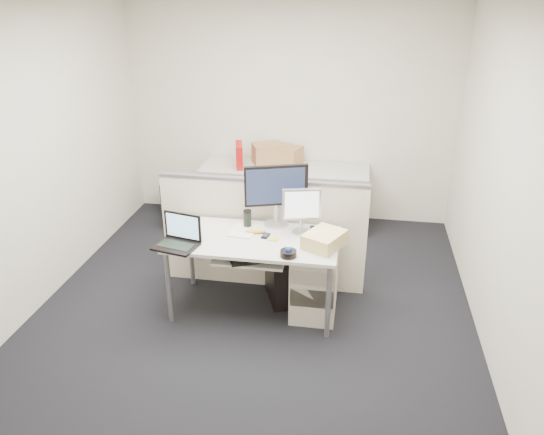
% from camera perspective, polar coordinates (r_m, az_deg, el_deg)
% --- Properties ---
extents(floor, '(4.00, 4.50, 0.01)m').
position_cam_1_polar(floor, '(5.06, -1.88, -9.71)').
color(floor, black).
rests_on(floor, ground).
extents(wall_back, '(4.00, 0.02, 2.70)m').
position_cam_1_polar(wall_back, '(6.58, 1.86, 11.34)').
color(wall_back, beige).
rests_on(wall_back, ground).
extents(wall_front, '(4.00, 0.02, 2.70)m').
position_cam_1_polar(wall_front, '(2.52, -12.58, -12.17)').
color(wall_front, beige).
rests_on(wall_front, ground).
extents(wall_left, '(0.02, 4.50, 2.70)m').
position_cam_1_polar(wall_left, '(5.22, -24.30, 5.70)').
color(wall_left, beige).
rests_on(wall_left, ground).
extents(wall_right, '(0.02, 4.50, 2.70)m').
position_cam_1_polar(wall_right, '(4.51, 23.68, 3.11)').
color(wall_right, beige).
rests_on(wall_right, ground).
extents(desk, '(1.50, 0.75, 0.73)m').
position_cam_1_polar(desk, '(4.72, -1.99, -2.96)').
color(desk, silver).
rests_on(desk, floor).
extents(keyboard_tray, '(0.62, 0.32, 0.02)m').
position_cam_1_polar(keyboard_tray, '(4.58, -2.43, -4.47)').
color(keyboard_tray, silver).
rests_on(keyboard_tray, desk).
extents(drawer_pedestal, '(0.40, 0.55, 0.65)m').
position_cam_1_polar(drawer_pedestal, '(4.86, 4.60, -6.74)').
color(drawer_pedestal, '#B9AE9F').
rests_on(drawer_pedestal, floor).
extents(cubicle_partition, '(2.00, 0.06, 1.10)m').
position_cam_1_polar(cubicle_partition, '(5.16, -1.00, -1.86)').
color(cubicle_partition, beige).
rests_on(cubicle_partition, floor).
extents(back_counter, '(2.00, 0.60, 0.72)m').
position_cam_1_polar(back_counter, '(6.58, 1.36, 2.28)').
color(back_counter, '#B9AE9F').
rests_on(back_counter, floor).
extents(monitor_main, '(0.62, 0.40, 0.58)m').
position_cam_1_polar(monitor_main, '(4.83, 0.44, 2.38)').
color(monitor_main, black).
rests_on(monitor_main, desk).
extents(monitor_small, '(0.37, 0.25, 0.42)m').
position_cam_1_polar(monitor_small, '(4.71, 3.18, 0.64)').
color(monitor_small, '#B7B7BC').
rests_on(monitor_small, desk).
extents(laptop, '(0.40, 0.33, 0.26)m').
position_cam_1_polar(laptop, '(4.55, -10.41, -1.69)').
color(laptop, black).
rests_on(laptop, desk).
extents(trackball, '(0.16, 0.16, 0.05)m').
position_cam_1_polar(trackball, '(4.38, 1.77, -3.89)').
color(trackball, black).
rests_on(trackball, desk).
extents(desk_phone, '(0.24, 0.21, 0.07)m').
position_cam_1_polar(desk_phone, '(4.67, 5.42, -1.99)').
color(desk_phone, black).
rests_on(desk_phone, desk).
extents(paper_stack, '(0.24, 0.30, 0.01)m').
position_cam_1_polar(paper_stack, '(4.81, -3.12, -1.44)').
color(paper_stack, silver).
rests_on(paper_stack, desk).
extents(sticky_pad, '(0.08, 0.08, 0.01)m').
position_cam_1_polar(sticky_pad, '(4.66, 0.17, -2.35)').
color(sticky_pad, gold).
rests_on(sticky_pad, desk).
extents(travel_mug, '(0.09, 0.09, 0.16)m').
position_cam_1_polar(travel_mug, '(4.87, -2.66, -0.20)').
color(travel_mug, black).
rests_on(travel_mug, desk).
extents(banana, '(0.19, 0.07, 0.04)m').
position_cam_1_polar(banana, '(4.77, -1.77, -1.49)').
color(banana, yellow).
rests_on(banana, desk).
extents(cellphone, '(0.07, 0.11, 0.01)m').
position_cam_1_polar(cellphone, '(4.71, -0.69, -1.99)').
color(cellphone, black).
rests_on(cellphone, desk).
extents(manila_folders, '(0.40, 0.43, 0.13)m').
position_cam_1_polar(manila_folders, '(4.54, 5.65, -2.37)').
color(manila_folders, '#F4E08B').
rests_on(manila_folders, desk).
extents(keyboard, '(0.44, 0.30, 0.02)m').
position_cam_1_polar(keyboard, '(4.53, -1.91, -4.51)').
color(keyboard, black).
rests_on(keyboard, keyboard_tray).
extents(pc_tower_desk, '(0.34, 0.50, 0.44)m').
position_cam_1_polar(pc_tower_desk, '(5.08, 0.76, -6.60)').
color(pc_tower_desk, black).
rests_on(pc_tower_desk, floor).
extents(pc_tower_spare_dark, '(0.26, 0.51, 0.45)m').
position_cam_1_polar(pc_tower_spare_dark, '(7.05, -10.28, 2.28)').
color(pc_tower_spare_dark, black).
rests_on(pc_tower_spare_dark, floor).
extents(pc_tower_spare_silver, '(0.23, 0.43, 0.38)m').
position_cam_1_polar(pc_tower_spare_silver, '(6.67, -10.15, 0.64)').
color(pc_tower_spare_silver, '#B7B7BC').
rests_on(pc_tower_spare_silver, floor).
extents(cardboard_box_left, '(0.44, 0.39, 0.27)m').
position_cam_1_polar(cardboard_box_left, '(6.55, -0.44, 6.81)').
color(cardboard_box_left, '#976343').
rests_on(cardboard_box_left, back_counter).
extents(cardboard_box_right, '(0.41, 0.37, 0.25)m').
position_cam_1_polar(cardboard_box_right, '(6.52, 1.56, 6.61)').
color(cardboard_box_right, '#976343').
rests_on(cardboard_box_right, back_counter).
extents(red_binder, '(0.16, 0.34, 0.31)m').
position_cam_1_polar(red_binder, '(6.44, -3.55, 6.62)').
color(red_binder, '#A5100E').
rests_on(red_binder, back_counter).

